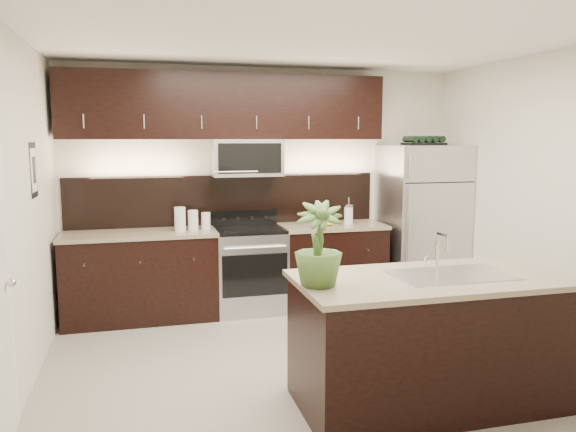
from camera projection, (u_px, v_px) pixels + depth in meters
The scene contains 12 objects.
ground at pixel (317, 367), 4.72m from camera, with size 4.50×4.50×0.00m, color gray.
room_walls at pixel (307, 166), 4.42m from camera, with size 4.52×4.02×2.71m.
counter_run at pixel (231, 271), 6.16m from camera, with size 3.51×0.65×0.94m.
upper_fixtures at pixel (229, 117), 6.08m from camera, with size 3.49×0.40×1.66m.
island at pixel (430, 340), 4.04m from camera, with size 1.96×0.96×0.94m.
sink_faucet at pixel (451, 273), 4.02m from camera, with size 0.84×0.50×0.28m.
refrigerator at pixel (421, 223), 6.61m from camera, with size 0.88×0.80×1.83m, color #B2B2B7.
wine_rack at pixel (424, 141), 6.48m from camera, with size 0.45×0.28×0.11m.
plant at pixel (318, 244), 3.69m from camera, with size 0.32×0.32×0.56m, color #3E5F26.
canisters at pixel (190, 220), 5.94m from camera, with size 0.38×0.15×0.26m.
french_press at pixel (349, 215), 6.37m from camera, with size 0.10×0.10×0.30m.
bananas at pixel (321, 223), 6.27m from camera, with size 0.18×0.14×0.05m, color gold.
Camera 1 is at (-1.38, -4.29, 1.91)m, focal length 35.00 mm.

